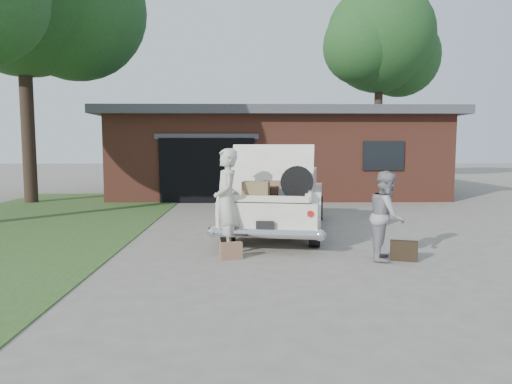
{
  "coord_description": "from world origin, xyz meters",
  "views": [
    {
      "loc": [
        -0.18,
        -7.47,
        1.9
      ],
      "look_at": [
        0.0,
        0.6,
        1.1
      ],
      "focal_mm": 32.0,
      "sensor_mm": 36.0,
      "label": 1
    }
  ],
  "objects": [
    {
      "name": "ground",
      "position": [
        0.0,
        0.0,
        0.0
      ],
      "size": [
        90.0,
        90.0,
        0.0
      ],
      "primitive_type": "plane",
      "color": "gray",
      "rests_on": "ground"
    },
    {
      "name": "grass_strip",
      "position": [
        -5.5,
        3.0,
        0.01
      ],
      "size": [
        6.0,
        16.0,
        0.02
      ],
      "primitive_type": "cube",
      "color": "#2D4C1E",
      "rests_on": "ground"
    },
    {
      "name": "house",
      "position": [
        0.98,
        11.47,
        1.67
      ],
      "size": [
        12.8,
        7.8,
        3.3
      ],
      "color": "brown",
      "rests_on": "ground"
    },
    {
      "name": "tree_right",
      "position": [
        7.15,
        17.62,
        7.4
      ],
      "size": [
        6.68,
        5.81,
        10.64
      ],
      "color": "#38281E",
      "rests_on": "ground"
    },
    {
      "name": "sedan",
      "position": [
        0.59,
        2.79,
        0.72
      ],
      "size": [
        2.74,
        5.17,
        1.95
      ],
      "rotation": [
        0.0,
        0.0,
        -0.18
      ],
      "color": "white",
      "rests_on": "ground"
    },
    {
      "name": "woman_left",
      "position": [
        -0.53,
        0.59,
        0.94
      ],
      "size": [
        0.56,
        0.75,
        1.87
      ],
      "primitive_type": "imported",
      "rotation": [
        0.0,
        0.0,
        -1.39
      ],
      "color": "beige",
      "rests_on": "ground"
    },
    {
      "name": "woman_right",
      "position": [
        2.19,
        0.07,
        0.75
      ],
      "size": [
        0.77,
        0.87,
        1.5
      ],
      "primitive_type": "imported",
      "rotation": [
        0.0,
        0.0,
        1.26
      ],
      "color": "gray",
      "rests_on": "ground"
    },
    {
      "name": "suitcase_left",
      "position": [
        -0.43,
        0.12,
        0.15
      ],
      "size": [
        0.39,
        0.22,
        0.29
      ],
      "primitive_type": "cube",
      "rotation": [
        0.0,
        0.0,
        0.29
      ],
      "color": "#8E6248",
      "rests_on": "ground"
    },
    {
      "name": "suitcase_right",
      "position": [
        2.46,
        -0.04,
        0.17
      ],
      "size": [
        0.46,
        0.25,
        0.34
      ],
      "primitive_type": "cube",
      "rotation": [
        0.0,
        0.0,
        -0.28
      ],
      "color": "black",
      "rests_on": "ground"
    }
  ]
}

